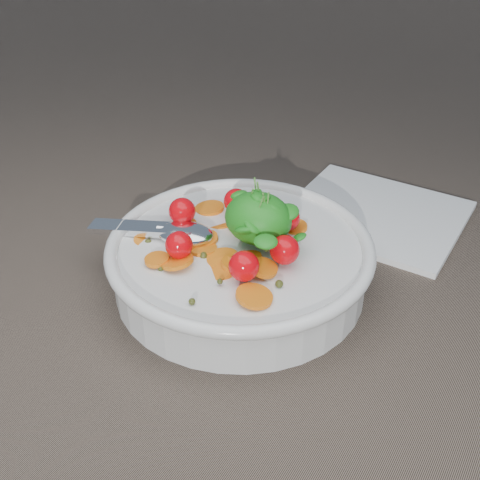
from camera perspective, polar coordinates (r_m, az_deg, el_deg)
The scene contains 3 objects.
ground at distance 0.55m, azimuth 0.64°, elevation -4.42°, with size 6.00×6.00×0.00m, color #6A5A4C.
bowl at distance 0.54m, azimuth -0.02°, elevation -1.87°, with size 0.25×0.24×0.10m.
napkin at distance 0.66m, azimuth 12.69°, elevation 2.42°, with size 0.18×0.15×0.01m, color white.
Camera 1 is at (0.22, -0.37, 0.34)m, focal length 45.00 mm.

